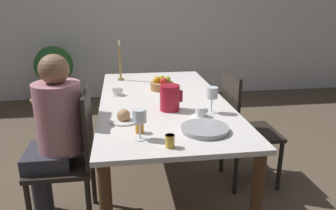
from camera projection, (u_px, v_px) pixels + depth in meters
The scene contains 18 objects.
ground_plane at pixel (163, 184), 2.80m from camera, with size 20.00×20.00×0.00m, color brown.
wall_back at pixel (140, 13), 4.97m from camera, with size 10.00×0.06×2.60m.
dining_table at pixel (163, 111), 2.59m from camera, with size 0.96×1.94×0.76m.
chair_person_side at pixel (72, 156), 2.20m from camera, with size 0.42×0.42×0.95m.
chair_opposite at pixel (243, 126), 2.70m from camera, with size 0.42×0.42×0.95m.
person_seated at pixel (55, 128), 2.14m from camera, with size 0.39×0.41×1.19m.
red_pitcher at pixel (170, 98), 2.30m from camera, with size 0.16×0.14×0.18m.
wine_glass_water at pixel (212, 94), 2.23m from camera, with size 0.08×0.08×0.18m.
wine_glass_juice at pixel (140, 118), 1.81m from camera, with size 0.08×0.08×0.18m.
teacup_near_person at pixel (201, 113), 2.19m from camera, with size 0.12×0.12×0.07m.
teacup_across at pixel (117, 92), 2.67m from camera, with size 0.12×0.12×0.07m.
serving_tray at pixel (205, 129), 1.95m from camera, with size 0.29×0.29×0.03m.
bread_plate at pixel (124, 118), 2.10m from camera, with size 0.18×0.18×0.09m.
jam_jar_amber at pixel (170, 141), 1.73m from camera, with size 0.05×0.05×0.07m.
jam_jar_red at pixel (139, 127), 1.92m from camera, with size 0.05×0.05×0.07m.
fruit_bowl at pixel (162, 84), 2.83m from camera, with size 0.20×0.20×0.12m.
candlestick_tall at pixel (120, 64), 3.12m from camera, with size 0.06×0.06×0.38m.
potted_plant at pixel (54, 67), 4.63m from camera, with size 0.53×0.53×0.88m.
Camera 1 is at (-0.31, -2.43, 1.52)m, focal length 35.00 mm.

